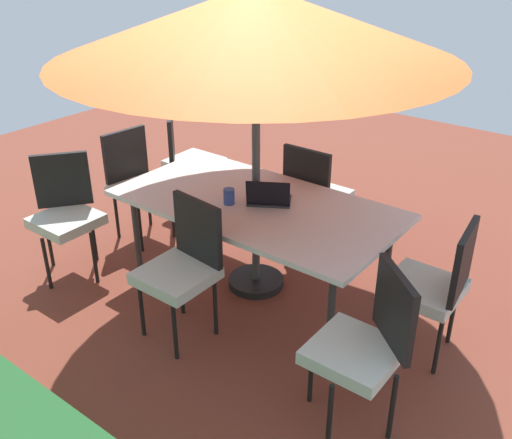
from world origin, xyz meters
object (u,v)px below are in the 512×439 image
(patio_umbrella, at_px, (256,24))
(chair_northwest, at_px, (365,342))
(dining_table, at_px, (256,207))
(laptop, at_px, (269,198))
(chair_north, at_px, (183,264))
(cup, at_px, (229,196))
(chair_northeast, at_px, (65,210))
(chair_east, at_px, (137,180))
(chair_south, at_px, (315,192))
(chair_southeast, at_px, (188,157))
(chair_west, at_px, (435,283))

(patio_umbrella, relative_size, chair_northwest, 2.80)
(dining_table, height_order, laptop, laptop)
(chair_north, height_order, cup, chair_north)
(chair_northwest, distance_m, chair_northeast, 2.67)
(cup, bearing_deg, chair_east, -7.71)
(patio_umbrella, height_order, chair_south, patio_umbrella)
(chair_south, xyz_separation_m, chair_southeast, (1.42, 0.06, 0.00))
(chair_southeast, xyz_separation_m, chair_northeast, (-0.04, 1.45, 0.00))
(chair_south, relative_size, chair_northwest, 1.00)
(patio_umbrella, height_order, chair_southeast, patio_umbrella)
(chair_east, height_order, laptop, chair_east)
(chair_south, bearing_deg, chair_north, 86.72)
(chair_northwest, height_order, chair_southeast, same)
(laptop, bearing_deg, chair_north, 50.06)
(patio_umbrella, distance_m, chair_north, 1.65)
(chair_southeast, xyz_separation_m, chair_north, (-1.34, 1.47, 0.00))
(patio_umbrella, distance_m, cup, 1.23)
(dining_table, bearing_deg, chair_west, -178.07)
(chair_north, distance_m, cup, 0.67)
(chair_northwest, height_order, chair_east, same)
(dining_table, distance_m, chair_south, 0.78)
(chair_north, bearing_deg, patio_umbrella, 93.32)
(chair_northwest, bearing_deg, chair_south, 171.50)
(patio_umbrella, relative_size, chair_west, 2.80)
(chair_northeast, relative_size, chair_east, 1.00)
(patio_umbrella, bearing_deg, chair_north, 87.32)
(dining_table, relative_size, laptop, 5.33)
(chair_north, bearing_deg, chair_south, 93.03)
(chair_south, distance_m, laptop, 0.77)
(cup, bearing_deg, laptop, -142.99)
(dining_table, relative_size, cup, 18.09)
(chair_east, bearing_deg, cup, -91.14)
(chair_south, height_order, chair_north, same)
(chair_west, bearing_deg, laptop, -96.40)
(chair_south, height_order, cup, chair_south)
(patio_umbrella, xyz_separation_m, chair_north, (0.04, 0.76, -1.46))
(patio_umbrella, bearing_deg, chair_northeast, 28.94)
(laptop, xyz_separation_m, cup, (0.23, 0.18, 0.01))
(patio_umbrella, height_order, chair_northeast, patio_umbrella)
(chair_north, bearing_deg, chair_west, 35.49)
(cup, bearing_deg, chair_south, -101.46)
(patio_umbrella, xyz_separation_m, chair_south, (-0.04, -0.76, -1.46))
(chair_north, bearing_deg, laptop, 86.74)
(chair_northeast, bearing_deg, chair_east, 38.01)
(chair_west, bearing_deg, chair_south, -124.91)
(chair_north, relative_size, chair_west, 1.00)
(patio_umbrella, height_order, laptop, patio_umbrella)
(cup, bearing_deg, chair_northeast, 26.48)
(chair_east, height_order, chair_north, same)
(chair_northeast, xyz_separation_m, chair_north, (-1.31, 0.02, 0.00))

